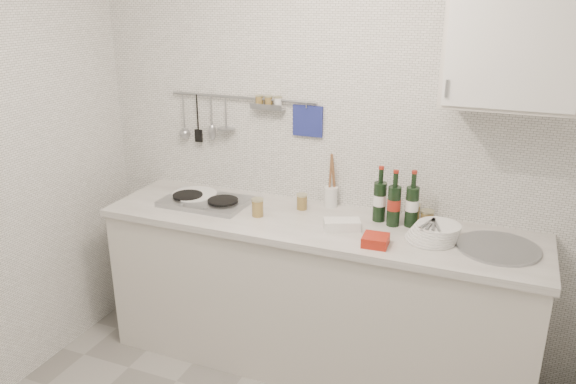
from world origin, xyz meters
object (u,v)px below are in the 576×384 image
object	(u,v)px
plate_stack_hob	(193,196)
utensil_crock	(331,194)
wine_bottles	(395,197)
wall_cabinet	(516,30)
plate_stack_sink	(434,232)

from	to	relation	value
plate_stack_hob	utensil_crock	bearing A→B (deg)	14.05
utensil_crock	wine_bottles	bearing A→B (deg)	-17.09
wall_cabinet	plate_stack_hob	bearing A→B (deg)	-177.45
plate_stack_hob	wine_bottles	world-z (taller)	wine_bottles
wall_cabinet	plate_stack_sink	xyz separation A→B (m)	(-0.26, -0.13, -0.99)
wall_cabinet	plate_stack_sink	size ratio (longest dim) A/B	2.55
wine_bottles	wall_cabinet	bearing A→B (deg)	-0.49
plate_stack_hob	utensil_crock	distance (m)	0.84
plate_stack_hob	wine_bottles	distance (m)	1.22
plate_stack_hob	utensil_crock	xyz separation A→B (m)	(0.81, 0.20, 0.06)
plate_stack_sink	wine_bottles	size ratio (longest dim) A/B	0.88
wall_cabinet	wine_bottles	world-z (taller)	wall_cabinet
plate_stack_hob	plate_stack_sink	distance (m)	1.45
plate_stack_hob	wine_bottles	xyz separation A→B (m)	(1.21, 0.08, 0.14)
plate_stack_hob	plate_stack_sink	size ratio (longest dim) A/B	1.07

